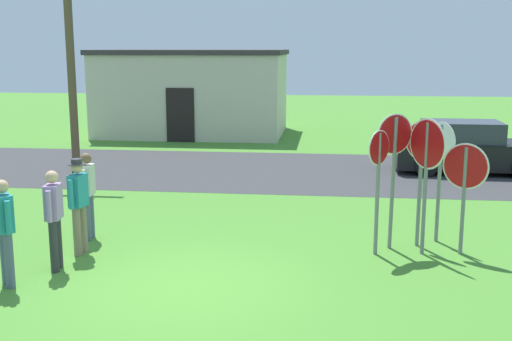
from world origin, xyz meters
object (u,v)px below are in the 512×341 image
(person_holding_notes, at_px, (3,225))
(person_in_blue, at_px, (86,189))
(stop_sign_low_front, at_px, (378,173))
(stop_sign_leaning_left, at_px, (421,162))
(stop_sign_rear_right, at_px, (394,158))
(person_in_teal, at_px, (54,215))
(parked_car_on_street, at_px, (467,149))
(stop_sign_tallest, at_px, (426,161))
(stop_sign_rear_left, at_px, (440,161))
(stop_sign_far_back, at_px, (465,179))
(utility_pole, at_px, (68,19))
(person_in_dark_shirt, at_px, (79,201))

(person_holding_notes, xyz_separation_m, person_in_blue, (0.33, 2.54, 0.00))
(stop_sign_low_front, relative_size, stop_sign_leaning_left, 0.96)
(stop_sign_rear_right, xyz_separation_m, person_in_teal, (-5.64, -1.81, -0.75))
(person_in_teal, bearing_deg, parked_car_on_street, 48.19)
(stop_sign_tallest, bearing_deg, person_holding_notes, -160.35)
(stop_sign_rear_right, xyz_separation_m, stop_sign_rear_left, (0.92, 0.56, -0.14))
(stop_sign_tallest, bearing_deg, stop_sign_rear_right, 156.41)
(stop_sign_leaning_left, distance_m, person_in_teal, 6.52)
(stop_sign_rear_left, xyz_separation_m, stop_sign_far_back, (0.31, -0.74, -0.18))
(parked_car_on_street, xyz_separation_m, person_in_teal, (-8.54, -9.55, 0.26))
(stop_sign_rear_left, bearing_deg, person_holding_notes, -155.72)
(person_holding_notes, xyz_separation_m, person_in_teal, (0.46, 0.79, -0.03))
(utility_pole, bearing_deg, stop_sign_rear_left, -32.31)
(stop_sign_far_back, bearing_deg, stop_sign_tallest, -175.66)
(stop_sign_low_front, distance_m, stop_sign_rear_left, 1.52)
(stop_sign_low_front, height_order, person_in_dark_shirt, stop_sign_low_front)
(stop_sign_rear_right, bearing_deg, stop_sign_far_back, -8.51)
(stop_sign_tallest, relative_size, stop_sign_rear_left, 1.06)
(person_in_dark_shirt, relative_size, person_in_teal, 1.03)
(stop_sign_rear_right, relative_size, person_holding_notes, 1.48)
(stop_sign_rear_left, height_order, person_in_teal, stop_sign_rear_left)
(stop_sign_rear_right, xyz_separation_m, stop_sign_far_back, (1.22, -0.18, -0.33))
(parked_car_on_street, distance_m, person_in_blue, 11.66)
(person_in_blue, bearing_deg, stop_sign_far_back, -0.96)
(stop_sign_rear_right, relative_size, person_in_teal, 1.48)
(stop_sign_tallest, distance_m, person_in_blue, 6.35)
(stop_sign_tallest, xyz_separation_m, stop_sign_leaning_left, (-0.02, 0.47, -0.10))
(stop_sign_rear_right, xyz_separation_m, person_in_dark_shirt, (-5.56, -0.96, -0.72))
(stop_sign_leaning_left, xyz_separation_m, person_holding_notes, (-6.61, -2.84, -0.62))
(stop_sign_rear_right, height_order, stop_sign_tallest, stop_sign_rear_right)
(stop_sign_rear_right, relative_size, stop_sign_far_back, 1.24)
(stop_sign_tallest, distance_m, stop_sign_low_front, 0.87)
(person_holding_notes, relative_size, person_in_teal, 1.00)
(utility_pole, distance_m, person_holding_notes, 10.26)
(stop_sign_far_back, xyz_separation_m, person_in_dark_shirt, (-6.78, -0.77, -0.39))
(stop_sign_low_front, xyz_separation_m, stop_sign_far_back, (1.52, 0.18, -0.12))
(stop_sign_far_back, height_order, person_in_dark_shirt, stop_sign_far_back)
(stop_sign_rear_left, distance_m, person_in_teal, 7.00)
(stop_sign_low_front, bearing_deg, stop_sign_rear_right, 50.74)
(utility_pole, distance_m, person_in_dark_shirt, 8.98)
(stop_sign_rear_right, bearing_deg, stop_sign_tallest, -23.59)
(person_in_dark_shirt, bearing_deg, stop_sign_tallest, 6.76)
(parked_car_on_street, height_order, person_in_blue, person_in_blue)
(stop_sign_tallest, relative_size, person_in_teal, 1.45)
(parked_car_on_street, bearing_deg, person_in_dark_shirt, -134.24)
(utility_pole, distance_m, stop_sign_tallest, 11.91)
(person_in_teal, bearing_deg, stop_sign_tallest, 14.34)
(stop_sign_leaning_left, bearing_deg, stop_sign_tallest, -87.10)
(person_in_dark_shirt, bearing_deg, utility_pole, 112.71)
(stop_sign_tallest, bearing_deg, person_in_teal, -165.66)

